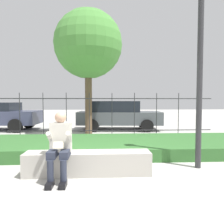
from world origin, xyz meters
The scene contains 8 objects.
ground_plane centered at (0.00, 0.00, 0.00)m, with size 60.00×60.00×0.00m, color #B2AFA8.
stone_bench centered at (-0.27, 0.00, 0.20)m, with size 2.45×0.46×0.45m.
person_seated_reader centered at (-0.76, -0.26, 0.68)m, with size 0.42×0.73×1.25m.
grass_berm centered at (0.00, 1.95, 0.16)m, with size 10.31×2.51×0.31m.
iron_fence centered at (0.00, 3.74, 0.91)m, with size 8.31×0.03×1.73m.
car_parked_center centered at (0.89, 6.51, 0.74)m, with size 4.16×2.09×1.42m.
street_lamp centered at (2.09, 0.29, 2.44)m, with size 0.28×0.28×3.96m.
tree_behind_fence centered at (-0.50, 4.84, 3.73)m, with size 2.79×2.79×5.14m.
Camera 1 is at (-0.03, -4.25, 1.45)m, focal length 35.00 mm.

